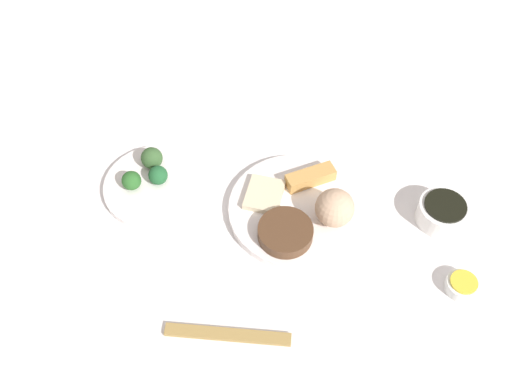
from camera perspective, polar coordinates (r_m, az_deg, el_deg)
tabletop at (r=1.09m, az=4.88°, el=-2.24°), size 2.20×2.20×0.02m
main_plate at (r=1.07m, az=4.09°, el=-1.79°), size 0.25×0.25×0.02m
rice_scoop at (r=1.03m, az=7.68°, el=-1.54°), size 0.07×0.07×0.07m
spring_roll at (r=1.09m, az=5.34°, el=1.43°), size 0.10×0.06×0.02m
crab_rangoon_wonton at (r=1.07m, az=0.82°, el=-0.26°), size 0.08×0.09×0.01m
stir_fry_heap at (r=1.02m, az=2.88°, el=-3.95°), size 0.10×0.10×0.02m
broccoli_plate at (r=1.12m, az=-9.72°, el=0.59°), size 0.20×0.20×0.01m
broccoli_floret_0 at (r=1.10m, az=-9.54°, el=1.63°), size 0.04×0.04×0.04m
broccoli_floret_1 at (r=1.10m, az=-12.07°, el=1.10°), size 0.04×0.04×0.04m
broccoli_floret_2 at (r=1.13m, az=-10.14°, el=3.29°), size 0.04×0.04×0.04m
soy_sauce_bowl at (r=1.10m, az=17.74°, el=-1.95°), size 0.09×0.09×0.04m
soy_sauce_bowl_liquid at (r=1.08m, az=18.03°, el=-1.26°), size 0.07×0.07×0.00m
sauce_ramekin_hot_mustard at (r=1.04m, az=19.46°, el=-8.61°), size 0.06×0.06×0.02m
sauce_ramekin_hot_mustard_liquid at (r=1.03m, az=19.65°, el=-8.27°), size 0.05×0.05×0.00m
chopsticks_pair at (r=0.95m, az=-2.77°, el=-13.73°), size 0.20×0.05×0.01m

